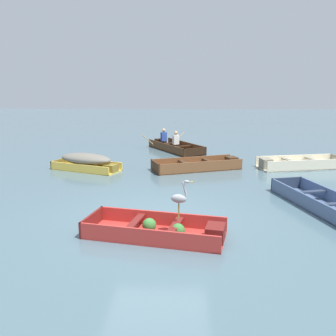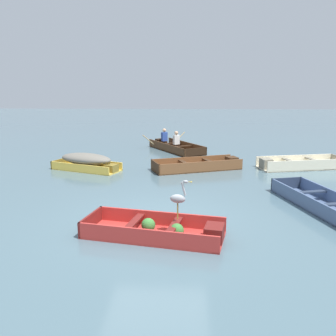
# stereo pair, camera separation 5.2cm
# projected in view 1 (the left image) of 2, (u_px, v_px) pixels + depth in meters

# --- Properties ---
(ground_plane) EXTENTS (80.00, 80.00, 0.00)m
(ground_plane) POSITION_uv_depth(u_px,v_px,m) (157.00, 219.00, 8.71)
(ground_plane) COLOR #47606B
(dinghy_red_foreground) EXTENTS (3.03, 1.67, 0.35)m
(dinghy_red_foreground) POSITION_uv_depth(u_px,v_px,m) (161.00, 231.00, 7.69)
(dinghy_red_foreground) COLOR #AD2D28
(dinghy_red_foreground) RESTS_ON ground
(skiff_wooden_brown_near_moored) EXTENTS (3.37, 2.08, 0.39)m
(skiff_wooden_brown_near_moored) POSITION_uv_depth(u_px,v_px,m) (200.00, 166.00, 13.79)
(skiff_wooden_brown_near_moored) COLOR brown
(skiff_wooden_brown_near_moored) RESTS_ON ground
(skiff_yellow_mid_moored) EXTENTS (2.68, 1.79, 0.62)m
(skiff_yellow_mid_moored) POSITION_uv_depth(u_px,v_px,m) (86.00, 161.00, 13.60)
(skiff_yellow_mid_moored) COLOR #E5BC47
(skiff_yellow_mid_moored) RESTS_ON ground
(skiff_cream_far_moored) EXTENTS (3.31, 1.71, 0.40)m
(skiff_cream_far_moored) POSITION_uv_depth(u_px,v_px,m) (297.00, 164.00, 13.98)
(skiff_cream_far_moored) COLOR beige
(skiff_cream_far_moored) RESTS_ON ground
(skiff_slate_blue_outer_moored) EXTENTS (1.86, 3.64, 0.38)m
(skiff_slate_blue_outer_moored) POSITION_uv_depth(u_px,v_px,m) (326.00, 205.00, 9.30)
(skiff_slate_blue_outer_moored) COLOR #475B7F
(skiff_slate_blue_outer_moored) RESTS_ON ground
(rowboat_dark_varnish_with_crew) EXTENTS (3.05, 3.53, 0.93)m
(rowboat_dark_varnish_with_crew) POSITION_uv_depth(u_px,v_px,m) (173.00, 146.00, 17.87)
(rowboat_dark_varnish_with_crew) COLOR #4C2D19
(rowboat_dark_varnish_with_crew) RESTS_ON ground
(heron_on_dinghy) EXTENTS (0.46, 0.20, 0.84)m
(heron_on_dinghy) POSITION_uv_depth(u_px,v_px,m) (179.00, 198.00, 7.61)
(heron_on_dinghy) COLOR olive
(heron_on_dinghy) RESTS_ON dinghy_red_foreground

